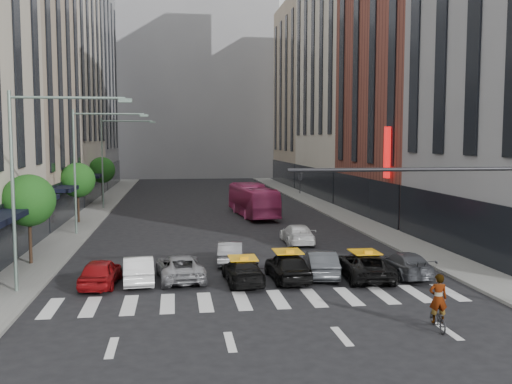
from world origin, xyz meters
name	(u,v)px	position (x,y,z in m)	size (l,w,h in m)	color
ground	(270,310)	(0.00, 0.00, 0.00)	(160.00, 160.00, 0.00)	black
sidewalk_left	(90,217)	(-11.50, 30.00, 0.07)	(3.00, 96.00, 0.15)	slate
sidewalk_right	(337,212)	(11.50, 30.00, 0.07)	(3.00, 96.00, 0.15)	slate
building_left_b	(14,80)	(-17.00, 28.00, 12.00)	(8.00, 16.00, 24.00)	tan
building_left_c	(56,43)	(-17.00, 46.00, 18.00)	(8.00, 20.00, 36.00)	beige
building_left_d	(83,85)	(-17.00, 65.00, 15.00)	(8.00, 18.00, 30.00)	gray
building_right_b	(407,73)	(17.00, 27.00, 13.00)	(8.00, 18.00, 26.00)	brown
building_right_c	(346,33)	(17.00, 46.00, 20.00)	(8.00, 20.00, 40.00)	beige
building_right_d	(309,95)	(17.00, 65.00, 14.00)	(8.00, 18.00, 28.00)	tan
building_far	(194,80)	(0.00, 85.00, 18.00)	(30.00, 10.00, 36.00)	gray
tree_near	(29,200)	(-11.80, 10.00, 3.65)	(2.88, 2.88, 4.95)	black
tree_mid	(78,180)	(-11.80, 26.00, 3.65)	(2.88, 2.88, 4.95)	black
tree_far	(102,170)	(-11.80, 42.00, 3.65)	(2.88, 2.88, 4.95)	black
streetlamp_near	(34,164)	(-10.04, 4.00, 5.90)	(5.38, 0.25, 9.00)	gray
streetlamp_mid	(88,155)	(-10.04, 20.00, 5.90)	(5.38, 0.25, 9.00)	gray
streetlamp_far	(112,151)	(-10.04, 36.00, 5.90)	(5.38, 0.25, 9.00)	gray
traffic_signal	(461,202)	(7.69, -1.00, 4.47)	(10.10, 0.20, 6.00)	black
liberty_sign	(387,152)	(12.60, 20.00, 6.00)	(0.30, 0.70, 4.00)	red
car_red	(100,272)	(-7.40, 4.89, 0.67)	(1.59, 3.96, 1.35)	maroon
car_white_front	(138,269)	(-5.65, 5.32, 0.67)	(1.41, 4.04, 1.33)	silver
car_silver	(180,267)	(-3.63, 5.62, 0.64)	(2.13, 4.62, 1.29)	#949599
taxi_left	(243,271)	(-0.60, 4.49, 0.62)	(1.72, 4.24, 1.23)	black
taxi_center	(288,266)	(1.67, 4.71, 0.72)	(1.71, 4.25, 1.45)	black
car_grey_mid	(321,264)	(3.49, 5.27, 0.68)	(1.44, 4.13, 1.36)	#37393D
taxi_right	(364,266)	(5.57, 4.55, 0.67)	(2.23, 4.83, 1.34)	black
car_grey_curb	(405,264)	(7.81, 4.80, 0.62)	(1.74, 4.29, 1.24)	#44464C
car_row2_left	(230,252)	(-0.77, 9.05, 0.63)	(1.34, 3.85, 1.27)	gray
car_row2_right	(297,234)	(4.29, 14.57, 0.65)	(1.83, 4.51, 1.31)	white
bus	(253,200)	(3.22, 28.74, 1.46)	(2.45, 10.48, 2.92)	#C13873
motorcycle	(438,318)	(5.71, -3.28, 0.44)	(0.58, 1.66, 0.87)	black
rider	(439,282)	(5.71, -3.28, 1.79)	(0.67, 0.44, 1.84)	gray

